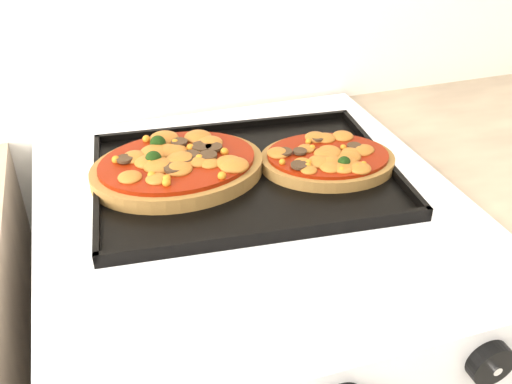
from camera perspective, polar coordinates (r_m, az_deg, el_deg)
name	(u,v)px	position (r m, az deg, el deg)	size (l,w,h in m)	color
knob_right	(490,363)	(0.71, 22.38, -15.53)	(0.05, 0.05, 0.02)	black
baking_tray	(245,174)	(0.85, -1.06, 1.84)	(0.44, 0.32, 0.02)	black
pizza_left	(178,165)	(0.84, -7.83, 2.67)	(0.25, 0.20, 0.04)	olive
pizza_right	(328,158)	(0.87, 7.17, 3.39)	(0.20, 0.15, 0.03)	olive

